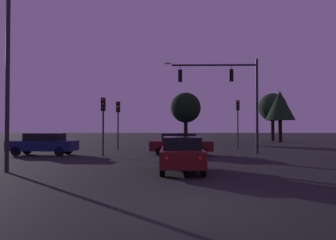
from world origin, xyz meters
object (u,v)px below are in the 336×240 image
traffic_light_corner_left (238,114)px  car_crossing_right (43,144)px  tree_behind_sign (280,106)px  tree_center_horizon (186,108)px  parking_lot_lamp_post (8,45)px  traffic_light_corner_right (103,114)px  car_nearside_lane (182,154)px  traffic_signal_mast_arm (230,87)px  tree_left_far (273,107)px  traffic_light_median (118,116)px  car_crossing_left (181,144)px

traffic_light_corner_left → car_crossing_right: (-14.94, -6.78, -2.29)m
tree_behind_sign → tree_center_horizon: size_ratio=1.04×
car_crossing_right → parking_lot_lamp_post: 10.09m
parking_lot_lamp_post → car_crossing_right: bearing=100.4°
car_crossing_right → tree_behind_sign: tree_behind_sign is taller
traffic_light_corner_right → car_nearside_lane: traffic_light_corner_right is taller
traffic_light_corner_right → parking_lot_lamp_post: size_ratio=0.45×
parking_lot_lamp_post → traffic_light_corner_right: bearing=72.4°
traffic_signal_mast_arm → tree_left_far: bearing=65.5°
traffic_signal_mast_arm → parking_lot_lamp_post: size_ratio=0.80×
traffic_light_corner_right → parking_lot_lamp_post: 9.03m
traffic_signal_mast_arm → tree_center_horizon: bearing=96.8°
traffic_light_corner_left → traffic_light_corner_right: bearing=-145.6°
traffic_light_corner_left → tree_center_horizon: tree_center_horizon is taller
traffic_signal_mast_arm → tree_center_horizon: 18.25m
car_nearside_lane → parking_lot_lamp_post: 8.86m
car_nearside_lane → parking_lot_lamp_post: bearing=-179.8°
traffic_light_corner_right → tree_center_horizon: (6.83, 20.12, 1.60)m
traffic_signal_mast_arm → traffic_light_corner_left: bearing=72.0°
traffic_light_corner_left → tree_center_horizon: 13.42m
traffic_light_median → tree_left_far: tree_left_far is taller
traffic_light_median → parking_lot_lamp_post: 14.78m
car_crossing_right → traffic_light_corner_right: bearing=-7.7°
traffic_light_corner_left → car_crossing_right: bearing=-155.6°
car_crossing_right → parking_lot_lamp_post: size_ratio=0.55×
tree_center_horizon → traffic_light_corner_right: bearing=-108.7°
car_nearside_lane → tree_left_far: 36.91m
traffic_light_corner_left → car_crossing_left: bearing=-128.1°
traffic_signal_mast_arm → tree_center_horizon: size_ratio=1.10×
car_nearside_lane → tree_left_far: (14.75, 33.60, 3.99)m
car_crossing_left → car_crossing_right: same height
traffic_light_corner_right → traffic_light_median: traffic_light_median is taller
traffic_light_median → tree_left_far: (19.50, 19.33, 1.85)m
car_nearside_lane → tree_left_far: size_ratio=0.62×
traffic_light_corner_left → car_crossing_left: size_ratio=0.98×
parking_lot_lamp_post → car_nearside_lane: bearing=0.2°
car_nearside_lane → traffic_light_median: bearing=108.4°
car_crossing_right → car_crossing_left: bearing=-0.9°
car_crossing_right → tree_behind_sign: 30.77m
traffic_light_corner_left → traffic_light_median: size_ratio=1.05×
car_nearside_lane → car_crossing_left: same height
car_crossing_left → traffic_light_corner_right: bearing=-175.5°
tree_center_horizon → traffic_signal_mast_arm: bearing=-83.2°
traffic_light_corner_left → parking_lot_lamp_post: (-13.33, -15.57, 2.39)m
tree_left_far → tree_center_horizon: size_ratio=1.07×
traffic_light_corner_left → tree_behind_sign: (8.28, 13.03, 1.63)m
car_crossing_right → tree_behind_sign: size_ratio=0.72×
parking_lot_lamp_post → traffic_light_corner_left: bearing=49.4°
traffic_signal_mast_arm → car_crossing_right: (-13.20, -1.43, -4.10)m
parking_lot_lamp_post → tree_left_far: parking_lot_lamp_post is taller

